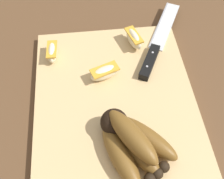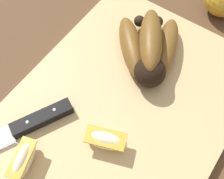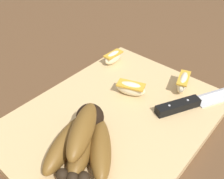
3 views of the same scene
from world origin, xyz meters
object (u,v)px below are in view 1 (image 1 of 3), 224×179
chefs_knife (155,48)px  apple_wedge_near (52,52)px  banana_bunch (131,142)px  apple_wedge_far (134,39)px  apple_wedge_middle (105,72)px

chefs_knife → apple_wedge_near: 0.24m
banana_bunch → apple_wedge_near: bearing=-149.6°
banana_bunch → chefs_knife: (-0.24, 0.10, -0.02)m
apple_wedge_near → apple_wedge_far: size_ratio=0.87×
banana_bunch → chefs_knife: size_ratio=0.63×
apple_wedge_near → apple_wedge_middle: size_ratio=0.83×
apple_wedge_far → banana_bunch: bearing=-10.0°
apple_wedge_near → apple_wedge_middle: bearing=57.3°
chefs_knife → apple_wedge_near: apple_wedge_near is taller
chefs_knife → apple_wedge_near: bearing=-91.1°
banana_bunch → apple_wedge_near: (-0.25, -0.15, -0.01)m
banana_bunch → apple_wedge_near: banana_bunch is taller
apple_wedge_far → chefs_knife: bearing=64.1°
chefs_knife → apple_wedge_middle: apple_wedge_middle is taller
banana_bunch → apple_wedge_middle: size_ratio=2.28×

